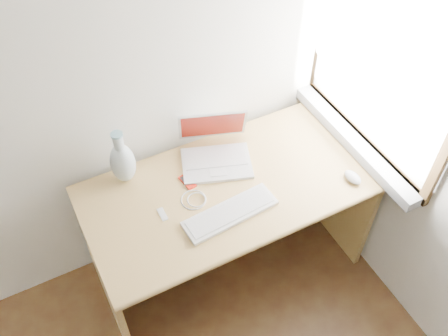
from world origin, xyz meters
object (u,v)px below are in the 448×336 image
external_keyboard (230,213)px  vase (123,162)px  desk (221,201)px  laptop (212,151)px

external_keyboard → vase: 0.56m
vase → desk: bearing=-23.4°
desk → external_keyboard: external_keyboard is taller
laptop → external_keyboard: bearing=-84.0°
desk → external_keyboard: size_ratio=3.07×
laptop → vase: 0.45m
laptop → vase: bearing=-169.9°
desk → laptop: bearing=85.1°
laptop → vase: vase is taller
desk → laptop: (0.01, 0.11, 0.27)m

